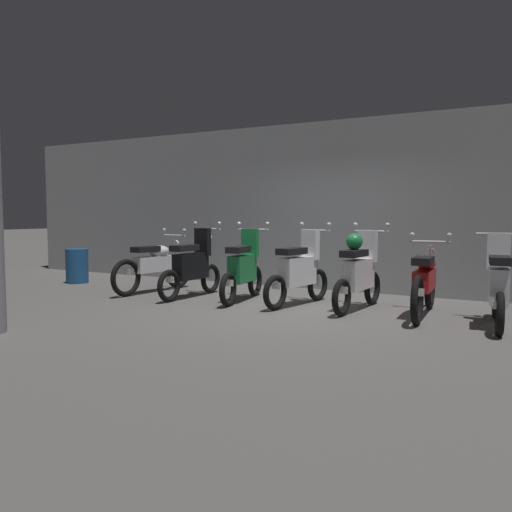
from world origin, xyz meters
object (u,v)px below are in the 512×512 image
object	(u,v)px
motorbike_slot_0	(154,265)
motorbike_slot_1	(192,266)
motorbike_slot_4	(359,272)
motorbike_slot_2	(243,269)
motorbike_slot_5	(425,281)
motorbike_slot_6	(498,285)
trash_bin	(77,266)
motorbike_slot_3	(299,271)

from	to	relation	value
motorbike_slot_0	motorbike_slot_1	distance (m)	0.97
motorbike_slot_0	motorbike_slot_4	size ratio (longest dim) A/B	1.16
motorbike_slot_1	motorbike_slot_2	bearing A→B (deg)	6.53
motorbike_slot_2	motorbike_slot_5	size ratio (longest dim) A/B	0.86
motorbike_slot_6	trash_bin	xyz separation A→B (m)	(-7.98, 0.36, -0.17)
motorbike_slot_0	motorbike_slot_6	size ratio (longest dim) A/B	1.16
motorbike_slot_5	motorbike_slot_3	bearing A→B (deg)	-179.48
motorbike_slot_5	motorbike_slot_6	bearing A→B (deg)	-12.85
motorbike_slot_0	motorbike_slot_5	xyz separation A→B (m)	(4.79, 0.06, 0.00)
motorbike_slot_3	motorbike_slot_6	xyz separation A→B (m)	(2.86, -0.20, -0.00)
motorbike_slot_4	motorbike_slot_2	bearing A→B (deg)	-176.58
motorbike_slot_0	trash_bin	distance (m)	2.25
motorbike_slot_1	motorbike_slot_2	distance (m)	0.96
motorbike_slot_1	trash_bin	distance (m)	3.22
motorbike_slot_1	motorbike_slot_4	xyz separation A→B (m)	(2.88, 0.22, 0.04)
motorbike_slot_1	motorbike_slot_4	size ratio (longest dim) A/B	1.00
motorbike_slot_6	motorbike_slot_1	bearing A→B (deg)	179.83
motorbike_slot_2	motorbike_slot_4	world-z (taller)	same
motorbike_slot_0	trash_bin	bearing A→B (deg)	174.84
motorbike_slot_5	trash_bin	size ratio (longest dim) A/B	2.76
motorbike_slot_1	trash_bin	size ratio (longest dim) A/B	2.38
motorbike_slot_6	trash_bin	distance (m)	7.99
motorbike_slot_1	motorbike_slot_6	bearing A→B (deg)	-0.17
motorbike_slot_3	trash_bin	distance (m)	5.12
motorbike_slot_5	motorbike_slot_6	world-z (taller)	motorbike_slot_6
motorbike_slot_3	motorbike_slot_5	size ratio (longest dim) A/B	0.86
motorbike_slot_0	motorbike_slot_1	size ratio (longest dim) A/B	1.16
trash_bin	motorbike_slot_0	bearing A→B (deg)	-5.16
motorbike_slot_5	motorbike_slot_6	size ratio (longest dim) A/B	1.16
motorbike_slot_0	motorbike_slot_6	world-z (taller)	motorbike_slot_6
motorbike_slot_0	motorbike_slot_2	xyz separation A→B (m)	(1.91, -0.04, 0.04)
motorbike_slot_0	motorbike_slot_3	world-z (taller)	motorbike_slot_3
motorbike_slot_2	motorbike_slot_4	size ratio (longest dim) A/B	1.00
motorbike_slot_2	trash_bin	xyz separation A→B (m)	(-4.15, 0.24, -0.18)
motorbike_slot_1	motorbike_slot_4	world-z (taller)	same
motorbike_slot_4	motorbike_slot_6	world-z (taller)	motorbike_slot_4
motorbike_slot_3	trash_bin	xyz separation A→B (m)	(-5.12, 0.16, -0.18)
motorbike_slot_2	motorbike_slot_4	bearing A→B (deg)	3.42
motorbike_slot_0	motorbike_slot_1	xyz separation A→B (m)	(0.96, -0.14, 0.04)
motorbike_slot_1	motorbike_slot_2	world-z (taller)	same
motorbike_slot_3	motorbike_slot_0	bearing A→B (deg)	-179.18
motorbike_slot_0	motorbike_slot_4	world-z (taller)	motorbike_slot_4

